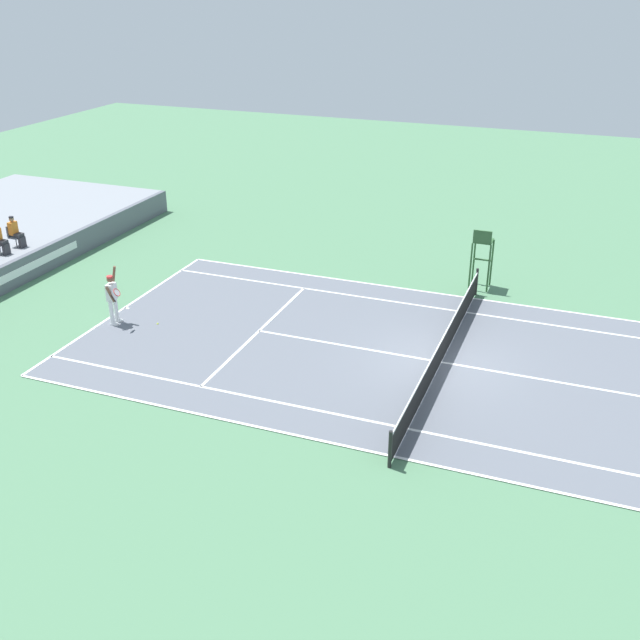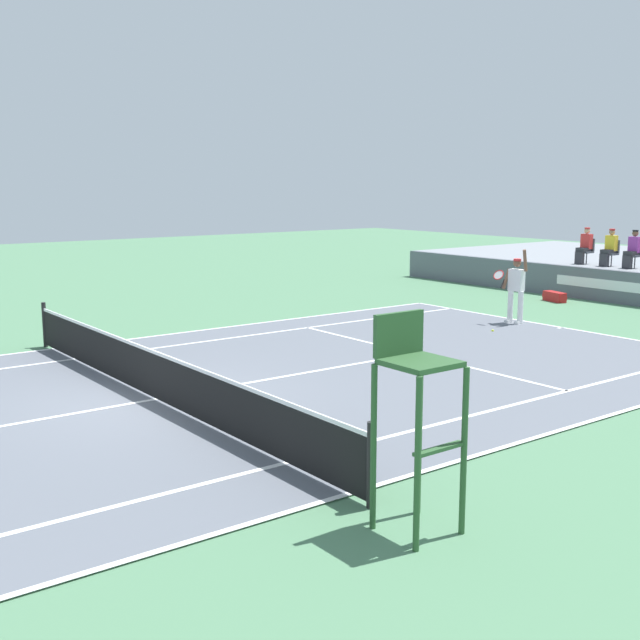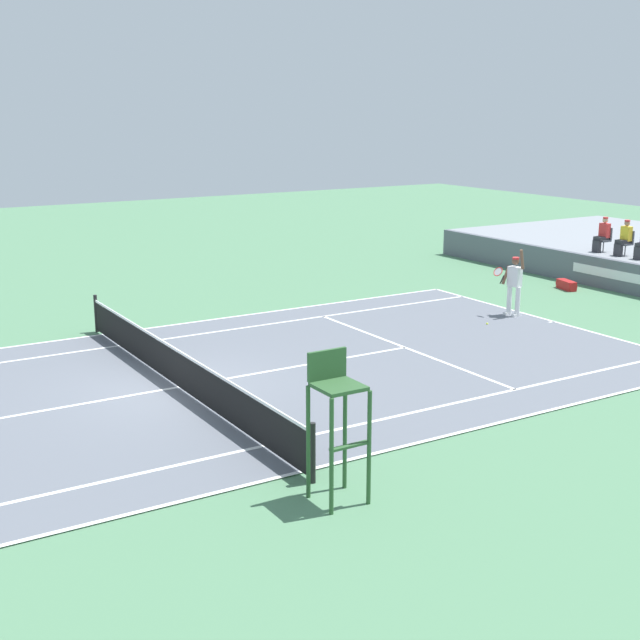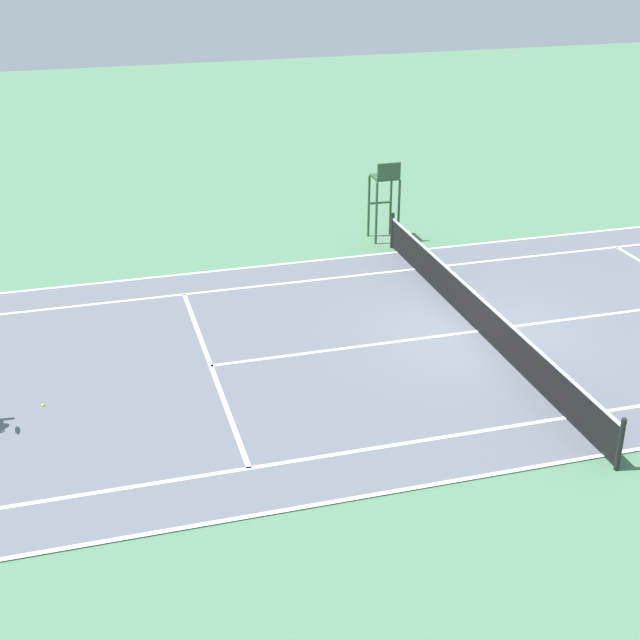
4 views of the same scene
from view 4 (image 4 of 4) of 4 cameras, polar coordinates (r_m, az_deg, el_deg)
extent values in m
plane|color=#4C7A56|center=(21.93, 9.83, -0.75)|extent=(80.00, 80.00, 0.00)
cube|color=slate|center=(21.93, 9.84, -0.73)|extent=(10.98, 23.78, 0.02)
cube|color=white|center=(17.80, 17.33, -8.11)|extent=(0.10, 23.78, 0.01)
cube|color=white|center=(26.55, 4.86, 4.27)|extent=(0.10, 23.78, 0.01)
cube|color=white|center=(18.77, 15.12, -5.95)|extent=(0.10, 23.78, 0.01)
cube|color=white|center=(25.35, 5.94, 3.19)|extent=(0.10, 23.78, 0.01)
cube|color=white|center=(20.18, -6.87, -2.87)|extent=(8.22, 0.10, 0.01)
cube|color=white|center=(21.92, 9.84, -0.70)|extent=(0.10, 12.80, 0.01)
cylinder|color=black|center=(17.22, 18.33, -7.44)|extent=(0.10, 0.10, 1.07)
cylinder|color=black|center=(26.77, 4.56, 5.62)|extent=(0.10, 0.10, 1.07)
cube|color=black|center=(21.73, 9.93, 0.39)|extent=(11.78, 0.02, 0.84)
cube|color=white|center=(21.56, 10.01, 1.40)|extent=(11.78, 0.03, 0.06)
sphere|color=#D1E533|center=(19.36, -17.01, -5.15)|extent=(0.07, 0.07, 0.07)
cylinder|color=#2D562D|center=(27.54, 3.08, 7.14)|extent=(0.07, 0.07, 1.90)
cylinder|color=#2D562D|center=(27.77, 4.46, 7.25)|extent=(0.07, 0.07, 1.90)
cylinder|color=#2D562D|center=(26.91, 3.56, 6.70)|extent=(0.07, 0.07, 1.90)
cylinder|color=#2D562D|center=(27.14, 4.97, 6.81)|extent=(0.07, 0.07, 1.90)
cube|color=#2D562D|center=(27.05, 4.08, 8.95)|extent=(0.70, 0.70, 0.06)
cube|color=#2D562D|center=(26.66, 4.35, 9.31)|extent=(0.06, 0.70, 0.48)
cube|color=#2D562D|center=(27.59, 3.80, 7.37)|extent=(0.10, 0.70, 0.04)
camera|label=1|loc=(13.46, 92.76, 7.82)|focal=42.26mm
camera|label=2|loc=(34.26, 10.30, 15.34)|focal=44.32mm
camera|label=3|loc=(38.74, 8.88, 19.98)|focal=48.43mm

